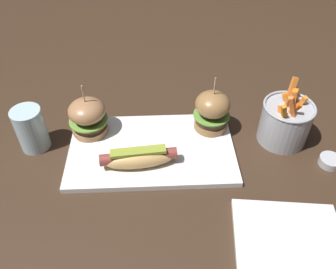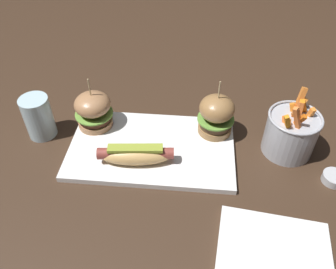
# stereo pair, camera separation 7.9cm
# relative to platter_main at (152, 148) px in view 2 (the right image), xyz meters

# --- Properties ---
(ground_plane) EXTENTS (3.00, 3.00, 0.00)m
(ground_plane) POSITION_rel_platter_main_xyz_m (0.00, 0.00, -0.01)
(ground_plane) COLOR #382619
(platter_main) EXTENTS (0.39, 0.24, 0.01)m
(platter_main) POSITION_rel_platter_main_xyz_m (0.00, 0.00, 0.00)
(platter_main) COLOR white
(platter_main) RESTS_ON ground
(hot_dog) EXTENTS (0.17, 0.07, 0.05)m
(hot_dog) POSITION_rel_platter_main_xyz_m (-0.03, -0.05, 0.03)
(hot_dog) COLOR tan
(hot_dog) RESTS_ON platter_main
(slider_left) EXTENTS (0.09, 0.09, 0.14)m
(slider_left) POSITION_rel_platter_main_xyz_m (-0.15, 0.06, 0.05)
(slider_left) COLOR #A3724B
(slider_left) RESTS_ON platter_main
(slider_right) EXTENTS (0.09, 0.09, 0.15)m
(slider_right) POSITION_rel_platter_main_xyz_m (0.15, 0.07, 0.06)
(slider_right) COLOR olive
(slider_right) RESTS_ON platter_main
(fries_bucket) EXTENTS (0.12, 0.12, 0.15)m
(fries_bucket) POSITION_rel_platter_main_xyz_m (0.32, 0.03, 0.05)
(fries_bucket) COLOR #A8AAB2
(fries_bucket) RESTS_ON ground
(sauce_ramekin) EXTENTS (0.05, 0.05, 0.02)m
(sauce_ramekin) POSITION_rel_platter_main_xyz_m (0.41, -0.06, 0.00)
(sauce_ramekin) COLOR #B7BABF
(sauce_ramekin) RESTS_ON ground
(side_plate) EXTENTS (0.23, 0.23, 0.01)m
(side_plate) POSITION_rel_platter_main_xyz_m (0.25, -0.27, -0.00)
(side_plate) COLOR white
(side_plate) RESTS_ON ground
(water_glass) EXTENTS (0.07, 0.07, 0.11)m
(water_glass) POSITION_rel_platter_main_xyz_m (-0.28, 0.03, 0.05)
(water_glass) COLOR silver
(water_glass) RESTS_ON ground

